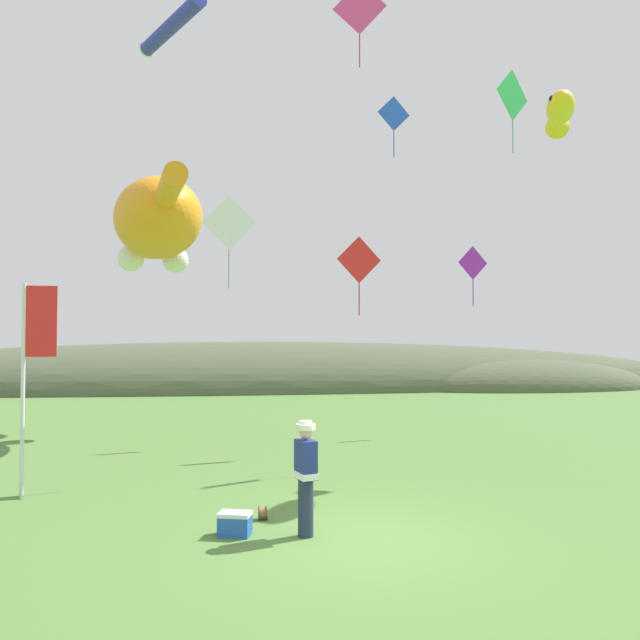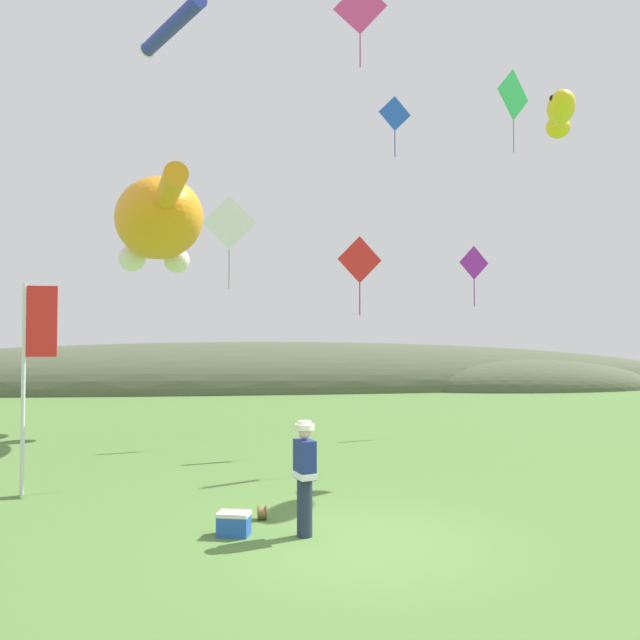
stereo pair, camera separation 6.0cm
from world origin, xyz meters
The scene contains 15 objects.
ground_plane centered at (0.00, 0.00, 0.00)m, with size 120.00×120.00×0.00m, color #517A38.
distant_hill_ridge centered at (1.41, 30.22, 0.00)m, with size 62.84×12.25×5.82m.
festival_attendant centered at (-0.76, 0.36, 0.95)m, with size 0.36×0.47×1.77m.
kite_spool centered at (-1.37, 1.34, 0.12)m, with size 0.15×0.24×0.24m.
picnic_cooler centered at (-1.84, 0.56, 0.18)m, with size 0.56×0.45×0.36m.
festival_banner_pole centered at (-5.77, 3.65, 2.72)m, with size 0.66×0.08×4.15m.
kite_giant_cat centered at (-4.22, 10.81, 6.70)m, with size 3.49×9.17×2.81m.
kite_fish_windsock centered at (5.89, 4.50, 8.51)m, with size 1.56×2.30×0.70m.
kite_tube_streamer centered at (-3.41, 6.36, 10.82)m, with size 1.89×2.92×0.44m.
kite_diamond_violet centered at (6.20, 10.69, 5.61)m, with size 1.12×0.25×2.04m.
kite_diamond_red centered at (1.68, 7.83, 5.27)m, with size 1.31×0.25×2.23m.
kite_diamond_green centered at (5.83, 6.86, 9.82)m, with size 1.25×0.75×2.34m.
kite_diamond_pink centered at (1.49, 6.83, 11.93)m, with size 1.41×0.42×2.36m.
kite_diamond_white centered at (-1.95, 5.05, 5.70)m, with size 1.24×0.16×2.15m.
kite_diamond_blue centered at (3.59, 11.13, 10.72)m, with size 1.18×0.23×2.10m.
Camera 1 is at (-1.96, -9.27, 3.03)m, focal length 35.00 mm.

